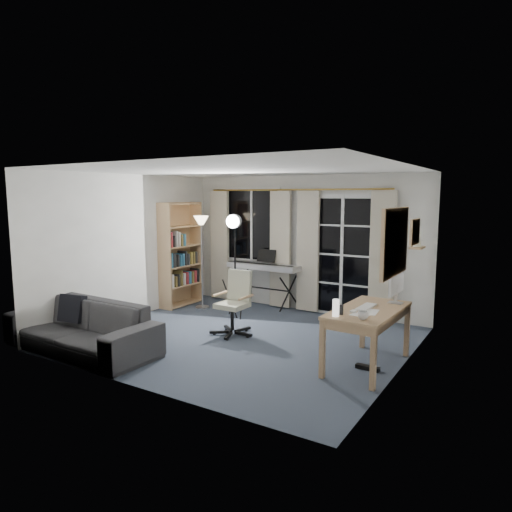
{
  "coord_description": "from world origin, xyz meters",
  "views": [
    {
      "loc": [
        3.52,
        -5.31,
        2.05
      ],
      "look_at": [
        0.03,
        0.35,
        1.16
      ],
      "focal_mm": 32.0,
      "sensor_mm": 36.0,
      "label": 1
    }
  ],
  "objects": [
    {
      "name": "floor",
      "position": [
        0.0,
        0.0,
        -0.01
      ],
      "size": [
        4.5,
        4.0,
        0.02
      ],
      "primitive_type": "cube",
      "color": "#3B4557",
      "rests_on": "ground"
    },
    {
      "name": "window",
      "position": [
        -1.05,
        1.97,
        1.5
      ],
      "size": [
        1.2,
        0.08,
        1.4
      ],
      "color": "white",
      "rests_on": "floor"
    },
    {
      "name": "french_door",
      "position": [
        0.75,
        1.97,
        1.03
      ],
      "size": [
        1.32,
        0.09,
        2.11
      ],
      "color": "white",
      "rests_on": "floor"
    },
    {
      "name": "curtains",
      "position": [
        -0.14,
        1.88,
        1.09
      ],
      "size": [
        3.6,
        0.07,
        2.13
      ],
      "color": "gold",
      "rests_on": "floor"
    },
    {
      "name": "bookshelf",
      "position": [
        -2.12,
        1.09,
        0.91
      ],
      "size": [
        0.32,
        0.9,
        1.92
      ],
      "rotation": [
        0.0,
        0.0,
        -0.01
      ],
      "color": "tan",
      "rests_on": "floor"
    },
    {
      "name": "torchiere_lamp",
      "position": [
        -1.62,
        1.14,
        1.36
      ],
      "size": [
        0.28,
        0.28,
        1.69
      ],
      "rotation": [
        0.0,
        0.0,
        0.04
      ],
      "color": "#B2B2B7",
      "rests_on": "floor"
    },
    {
      "name": "keyboard_piano",
      "position": [
        -0.65,
        1.7,
        0.76
      ],
      "size": [
        1.39,
        0.68,
        1.0
      ],
      "rotation": [
        0.0,
        0.0,
        -0.02
      ],
      "color": "black",
      "rests_on": "floor"
    },
    {
      "name": "studio_light",
      "position": [
        -0.72,
        0.87,
        1.43
      ],
      "size": [
        0.39,
        0.4,
        1.78
      ],
      "rotation": [
        0.0,
        0.0,
        0.32
      ],
      "color": "black",
      "rests_on": "floor"
    },
    {
      "name": "office_chair",
      "position": [
        -0.22,
        0.2,
        0.56
      ],
      "size": [
        0.63,
        0.66,
        0.95
      ],
      "rotation": [
        0.0,
        0.0,
        -0.0
      ],
      "color": "black",
      "rests_on": "floor"
    },
    {
      "name": "desk",
      "position": [
        1.88,
        -0.11,
        0.62
      ],
      "size": [
        0.71,
        1.35,
        0.71
      ],
      "rotation": [
        0.0,
        0.0,
        -0.04
      ],
      "color": "#9D7750",
      "rests_on": "floor"
    },
    {
      "name": "monitor",
      "position": [
        2.08,
        0.34,
        0.98
      ],
      "size": [
        0.17,
        0.51,
        0.45
      ],
      "rotation": [
        0.0,
        0.0,
        -0.04
      ],
      "color": "silver",
      "rests_on": "desk"
    },
    {
      "name": "desk_clutter",
      "position": [
        1.82,
        -0.33,
        0.56
      ],
      "size": [
        0.44,
        0.81,
        0.9
      ],
      "rotation": [
        0.0,
        0.0,
        -0.04
      ],
      "color": "white",
      "rests_on": "desk"
    },
    {
      "name": "mug",
      "position": [
        1.98,
        -0.61,
        0.77
      ],
      "size": [
        0.12,
        0.1,
        0.12
      ],
      "primitive_type": "imported",
      "rotation": [
        0.0,
        0.0,
        -0.04
      ],
      "color": "silver",
      "rests_on": "desk"
    },
    {
      "name": "wall_mirror",
      "position": [
        2.22,
        -0.35,
        1.55
      ],
      "size": [
        0.04,
        0.94,
        0.74
      ],
      "color": "tan",
      "rests_on": "floor"
    },
    {
      "name": "framed_print",
      "position": [
        2.23,
        0.55,
        1.6
      ],
      "size": [
        0.03,
        0.42,
        0.32
      ],
      "color": "tan",
      "rests_on": "floor"
    },
    {
      "name": "wall_shelf",
      "position": [
        2.16,
        1.05,
        1.41
      ],
      "size": [
        0.16,
        0.3,
        0.18
      ],
      "color": "tan",
      "rests_on": "floor"
    },
    {
      "name": "sofa",
      "position": [
        -1.52,
        -1.55,
        0.44
      ],
      "size": [
        2.23,
        0.68,
        0.87
      ],
      "rotation": [
        0.0,
        0.0,
        -0.01
      ],
      "color": "#2D2C2F",
      "rests_on": "floor"
    }
  ]
}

